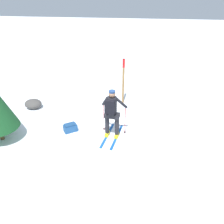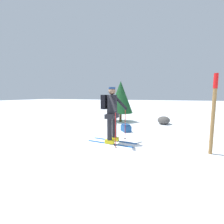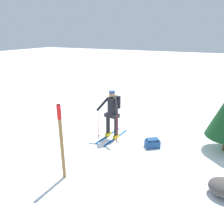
{
  "view_description": "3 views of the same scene",
  "coord_description": "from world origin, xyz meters",
  "px_view_note": "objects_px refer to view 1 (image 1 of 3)",
  "views": [
    {
      "loc": [
        -1.72,
        5.89,
        4.55
      ],
      "look_at": [
        -0.69,
        -0.47,
        0.99
      ],
      "focal_mm": 35.0,
      "sensor_mm": 36.0,
      "label": 1
    },
    {
      "loc": [
        -5.14,
        -2.01,
        1.53
      ],
      "look_at": [
        -0.69,
        -0.47,
        0.99
      ],
      "focal_mm": 24.0,
      "sensor_mm": 36.0,
      "label": 2
    },
    {
      "loc": [
        2.6,
        -7.05,
        3.67
      ],
      "look_at": [
        -0.69,
        -0.47,
        0.99
      ],
      "focal_mm": 35.0,
      "sensor_mm": 36.0,
      "label": 3
    }
  ],
  "objects_px": {
    "rock_boulder": "(33,104)",
    "dropped_backpack": "(70,128)",
    "skier": "(112,112)",
    "trail_marker": "(123,78)"
  },
  "relations": [
    {
      "from": "skier",
      "to": "dropped_backpack",
      "type": "xyz_separation_m",
      "value": [
        1.57,
        -0.1,
        -0.87
      ]
    },
    {
      "from": "dropped_backpack",
      "to": "rock_boulder",
      "type": "distance_m",
      "value": 2.68
    },
    {
      "from": "trail_marker",
      "to": "rock_boulder",
      "type": "bearing_deg",
      "value": 16.78
    },
    {
      "from": "skier",
      "to": "trail_marker",
      "type": "xyz_separation_m",
      "value": [
        -0.06,
        -2.76,
        0.18
      ]
    },
    {
      "from": "skier",
      "to": "rock_boulder",
      "type": "xyz_separation_m",
      "value": [
        3.79,
        -1.6,
        -0.81
      ]
    },
    {
      "from": "trail_marker",
      "to": "rock_boulder",
      "type": "height_order",
      "value": "trail_marker"
    },
    {
      "from": "skier",
      "to": "dropped_backpack",
      "type": "distance_m",
      "value": 1.8
    },
    {
      "from": "rock_boulder",
      "to": "skier",
      "type": "bearing_deg",
      "value": 157.09
    },
    {
      "from": "trail_marker",
      "to": "rock_boulder",
      "type": "relative_size",
      "value": 2.78
    },
    {
      "from": "rock_boulder",
      "to": "dropped_backpack",
      "type": "bearing_deg",
      "value": 145.86
    }
  ]
}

